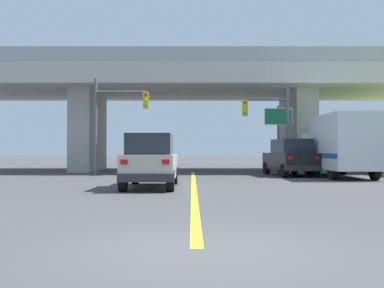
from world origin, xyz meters
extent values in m
plane|color=#424244|center=(0.00, 24.66, 0.00)|extent=(160.00, 160.00, 0.00)
cube|color=#B7B5AD|center=(0.00, 24.66, 6.00)|extent=(32.70, 9.58, 1.25)
cube|color=#A8A69F|center=(-7.22, 24.66, 2.69)|extent=(1.40, 5.75, 5.37)
cube|color=#A8A69F|center=(7.22, 24.66, 2.69)|extent=(1.40, 5.75, 5.37)
cube|color=#9EA0A5|center=(0.00, 20.01, 7.07)|extent=(32.70, 0.20, 0.90)
cube|color=#9EA0A5|center=(0.00, 29.30, 7.07)|extent=(32.70, 0.20, 0.90)
cube|color=yellow|center=(0.00, 11.10, 0.00)|extent=(0.20, 22.19, 0.01)
cube|color=#B7B29E|center=(-1.62, 10.61, 0.81)|extent=(1.82, 4.46, 0.90)
cube|color=#1E232D|center=(-1.62, 10.28, 1.64)|extent=(1.60, 2.45, 0.76)
cube|color=#2D2D30|center=(-1.62, 8.43, 0.50)|extent=(1.86, 0.20, 0.28)
cube|color=red|center=(-2.30, 8.36, 1.03)|extent=(0.24, 0.06, 0.16)
cube|color=red|center=(-0.94, 8.36, 1.03)|extent=(0.24, 0.06, 0.16)
cylinder|color=black|center=(-2.43, 12.29, 0.36)|extent=(0.26, 0.72, 0.72)
cylinder|color=black|center=(-0.81, 12.29, 0.36)|extent=(0.26, 0.72, 0.72)
cylinder|color=black|center=(-2.43, 8.93, 0.36)|extent=(0.26, 0.72, 0.72)
cylinder|color=black|center=(-0.81, 8.93, 0.36)|extent=(0.26, 0.72, 0.72)
cube|color=black|center=(5.33, 18.45, 0.81)|extent=(2.35, 4.54, 0.90)
cube|color=#1E232D|center=(5.36, 18.12, 1.64)|extent=(1.91, 2.57, 0.76)
cube|color=#2D2D30|center=(5.57, 16.34, 0.50)|extent=(1.92, 0.41, 0.28)
cube|color=red|center=(4.88, 16.19, 1.03)|extent=(0.25, 0.09, 0.16)
cube|color=red|center=(6.27, 16.35, 1.03)|extent=(0.25, 0.09, 0.16)
cylinder|color=black|center=(4.31, 19.97, 0.36)|extent=(0.34, 0.74, 0.72)
cylinder|color=black|center=(5.97, 20.16, 0.36)|extent=(0.34, 0.74, 0.72)
cylinder|color=black|center=(4.68, 16.74, 0.36)|extent=(0.34, 0.74, 0.72)
cylinder|color=black|center=(6.34, 16.93, 0.36)|extent=(0.34, 0.74, 0.72)
cube|color=silver|center=(7.67, 19.70, 1.40)|extent=(2.20, 2.00, 1.90)
cube|color=silver|center=(7.67, 16.26, 1.83)|extent=(2.31, 4.88, 2.76)
cube|color=#195999|center=(7.67, 16.26, 1.14)|extent=(2.33, 4.78, 0.24)
cylinder|color=black|center=(6.67, 19.70, 0.45)|extent=(0.30, 0.90, 0.90)
cylinder|color=black|center=(8.67, 19.70, 0.45)|extent=(0.30, 0.90, 0.90)
cylinder|color=black|center=(6.67, 15.04, 0.45)|extent=(0.30, 0.90, 0.90)
cylinder|color=black|center=(8.67, 15.04, 0.45)|extent=(0.30, 0.90, 0.90)
cylinder|color=#56595E|center=(5.57, 20.07, 2.57)|extent=(0.18, 0.18, 5.15)
cylinder|color=#56595E|center=(4.31, 20.07, 4.39)|extent=(2.52, 0.12, 0.12)
cube|color=gold|center=(3.06, 20.07, 3.91)|extent=(0.32, 0.26, 0.96)
sphere|color=red|center=(3.06, 19.92, 4.21)|extent=(0.16, 0.16, 0.16)
sphere|color=gold|center=(3.06, 19.92, 3.91)|extent=(0.16, 0.16, 0.16)
sphere|color=green|center=(3.06, 19.92, 3.61)|extent=(0.16, 0.16, 0.16)
cylinder|color=#56595E|center=(-5.57, 19.20, 2.76)|extent=(0.18, 0.18, 5.52)
cylinder|color=#56595E|center=(-4.14, 19.20, 4.75)|extent=(2.87, 0.12, 0.12)
cube|color=gold|center=(-2.70, 19.20, 4.27)|extent=(0.32, 0.26, 0.96)
sphere|color=red|center=(-2.70, 19.05, 4.57)|extent=(0.16, 0.16, 0.16)
sphere|color=gold|center=(-2.70, 19.05, 4.27)|extent=(0.16, 0.16, 0.16)
sphere|color=green|center=(-2.70, 19.05, 3.97)|extent=(0.16, 0.16, 0.16)
cylinder|color=#56595E|center=(5.24, 21.23, 2.08)|extent=(0.14, 0.14, 4.15)
cube|color=#197242|center=(5.24, 21.17, 3.48)|extent=(1.65, 0.08, 0.94)
cube|color=white|center=(5.24, 21.16, 3.48)|extent=(1.73, 0.04, 1.02)
camera|label=1|loc=(-0.07, -6.49, 1.42)|focal=42.23mm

